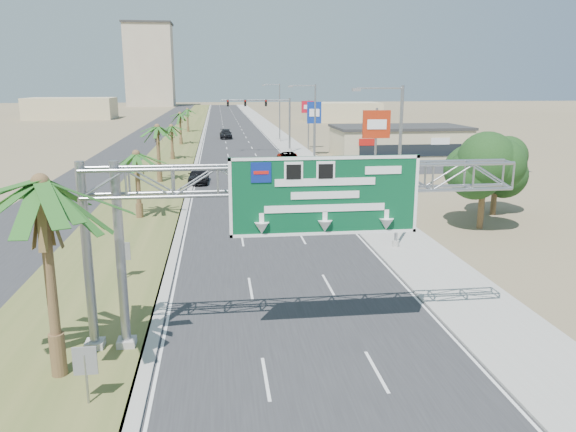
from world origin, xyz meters
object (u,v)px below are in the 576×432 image
(sign_gantry, at_px, (282,193))
(car_right_lane, at_px, (289,159))
(palm_near, at_px, (40,184))
(car_left_lane, at_px, (198,175))
(signal_mast, at_px, (276,120))
(car_mid_lane, at_px, (270,182))
(pole_sign_blue, at_px, (314,115))
(pole_sign_red_far, at_px, (309,110))
(store_building, at_px, (399,142))
(car_far, at_px, (226,134))
(pole_sign_red_near, at_px, (376,129))

(sign_gantry, height_order, car_right_lane, sign_gantry)
(palm_near, distance_m, car_left_lane, 39.96)
(signal_mast, relative_size, car_mid_lane, 2.14)
(car_mid_lane, relative_size, pole_sign_blue, 0.62)
(pole_sign_red_far, bearing_deg, palm_near, -106.29)
(store_building, bearing_deg, car_far, 129.21)
(palm_near, distance_m, pole_sign_red_near, 35.05)
(pole_sign_red_near, bearing_deg, car_mid_lane, 148.18)
(signal_mast, height_order, car_left_lane, signal_mast)
(signal_mast, bearing_deg, store_building, -19.54)
(car_right_lane, xyz_separation_m, pole_sign_blue, (4.67, 8.58, 4.97))
(signal_mast, height_order, pole_sign_blue, signal_mast)
(pole_sign_red_near, bearing_deg, signal_mast, 98.40)
(store_building, height_order, pole_sign_red_near, pole_sign_red_near)
(car_left_lane, height_order, pole_sign_blue, pole_sign_blue)
(pole_sign_red_far, bearing_deg, pole_sign_red_near, -90.49)
(sign_gantry, bearing_deg, pole_sign_red_near, 67.27)
(palm_near, height_order, store_building, palm_near)
(car_left_lane, xyz_separation_m, pole_sign_red_near, (15.82, -10.22, 5.39))
(signal_mast, bearing_deg, sign_gantry, -95.74)
(palm_near, xyz_separation_m, store_building, (31.20, 58.00, -4.93))
(car_far, bearing_deg, pole_sign_red_near, -78.94)
(palm_near, xyz_separation_m, car_left_lane, (3.70, 39.32, -6.08))
(car_right_lane, bearing_deg, car_mid_lane, -102.90)
(signal_mast, xyz_separation_m, car_mid_lane, (-3.67, -29.40, -4.06))
(pole_sign_blue, distance_m, pole_sign_red_far, 7.91)
(palm_near, height_order, car_left_lane, palm_near)
(sign_gantry, xyz_separation_m, car_mid_lane, (2.56, 32.65, -5.27))
(sign_gantry, height_order, store_building, sign_gantry)
(sign_gantry, xyz_separation_m, signal_mast, (6.23, 62.05, -1.21))
(palm_near, bearing_deg, car_far, 85.19)
(sign_gantry, bearing_deg, pole_sign_red_far, 79.94)
(pole_sign_blue, bearing_deg, sign_gantry, -100.94)
(sign_gantry, relative_size, store_building, 0.93)
(pole_sign_red_near, bearing_deg, pole_sign_blue, 90.28)
(sign_gantry, xyz_separation_m, car_left_lane, (-4.44, 37.39, -5.21))
(palm_near, relative_size, pole_sign_red_near, 1.04)
(store_building, distance_m, car_left_lane, 33.27)
(car_left_lane, bearing_deg, pole_sign_blue, 54.65)
(car_left_lane, height_order, car_right_lane, car_left_lane)
(sign_gantry, distance_m, pole_sign_blue, 59.19)
(car_mid_lane, bearing_deg, palm_near, -109.05)
(pole_sign_red_near, bearing_deg, car_far, 101.83)
(car_far, xyz_separation_m, pole_sign_blue, (12.03, -27.20, 4.96))
(pole_sign_blue, bearing_deg, palm_near, -107.88)
(car_mid_lane, distance_m, pole_sign_blue, 27.36)
(palm_near, xyz_separation_m, car_right_lane, (14.70, 51.46, -6.14))
(palm_near, relative_size, pole_sign_blue, 1.07)
(store_building, distance_m, car_mid_lane, 31.15)
(signal_mast, xyz_separation_m, pole_sign_red_near, (5.15, -34.87, 1.39))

